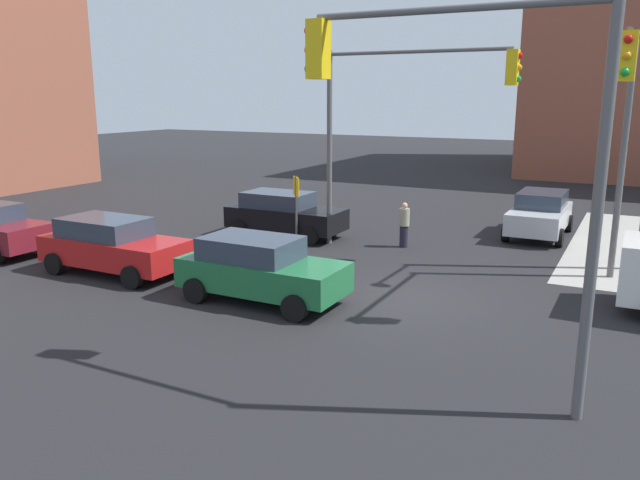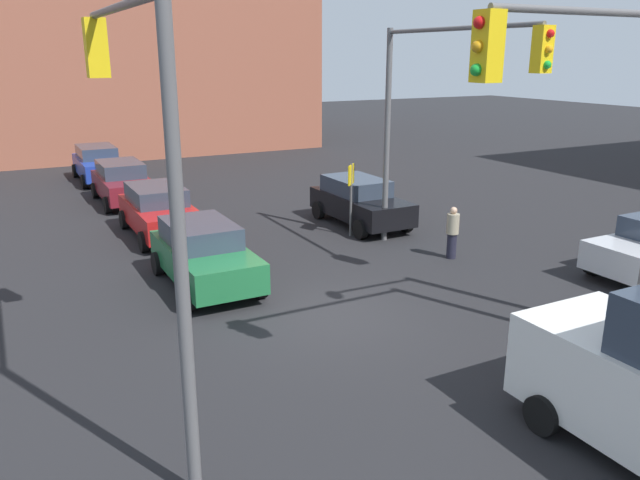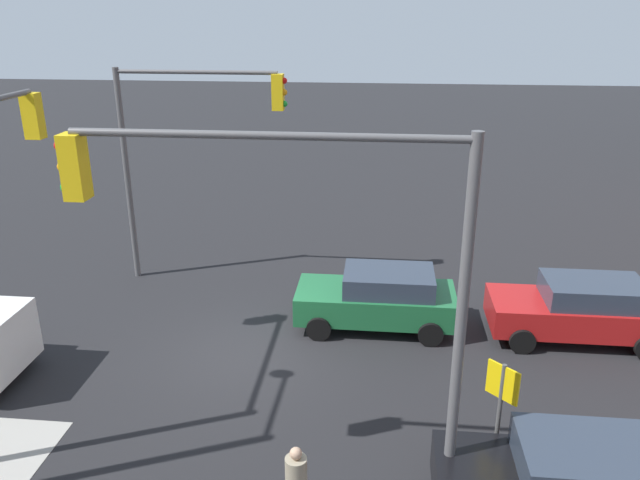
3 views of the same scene
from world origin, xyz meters
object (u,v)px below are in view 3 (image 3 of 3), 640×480
traffic_signal_se_corner (185,134)px  sedan_red (581,309)px  traffic_signal_nw_corner (305,248)px  hatchback_green (379,298)px

traffic_signal_se_corner → sedan_red: bearing=165.9°
sedan_red → traffic_signal_nw_corner: bearing=44.7°
traffic_signal_nw_corner → hatchback_green: (-1.15, -6.38, -3.83)m
traffic_signal_nw_corner → sedan_red: bearing=-135.3°
traffic_signal_nw_corner → traffic_signal_se_corner: (4.67, -9.00, -0.07)m
sedan_red → hatchback_green: (5.17, -0.13, -0.00)m
traffic_signal_nw_corner → traffic_signal_se_corner: size_ratio=1.00×
hatchback_green → sedan_red: bearing=178.6°
traffic_signal_se_corner → sedan_red: size_ratio=1.48×
hatchback_green → traffic_signal_se_corner: bearing=-24.3°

